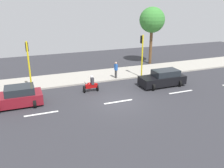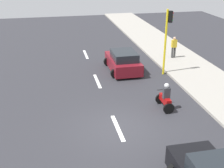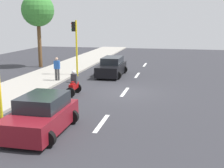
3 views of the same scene
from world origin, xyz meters
name	(u,v)px [view 3 (image 3 of 3)]	position (x,y,z in m)	size (l,w,h in m)	color
ground_plane	(125,93)	(0.00, 0.00, -0.05)	(40.00, 60.00, 0.10)	#2D2D33
sidewalk	(25,86)	(7.00, 0.00, 0.07)	(4.00, 60.00, 0.15)	#9E998E
lane_stripe_far_north	(145,65)	(0.00, -12.00, 0.01)	(0.20, 2.40, 0.01)	white
lane_stripe_north	(137,75)	(0.00, -6.00, 0.01)	(0.20, 2.40, 0.01)	white
lane_stripe_mid	(125,92)	(0.00, 0.00, 0.01)	(0.20, 2.40, 0.01)	white
lane_stripe_south	(102,123)	(0.00, 6.00, 0.01)	(0.20, 2.40, 0.01)	white
car_black	(112,67)	(2.05, -5.40, 0.71)	(2.18, 4.30, 1.52)	black
car_maroon	(41,115)	(2.14, 7.53, 0.71)	(2.34, 3.84, 1.52)	maroon
motorcycle	(74,85)	(2.93, 1.40, 0.64)	(0.60, 1.30, 1.53)	black
pedestrian_by_tree	(57,68)	(5.40, -1.95, 1.06)	(0.40, 0.24, 1.69)	#3F3F3F
traffic_light_midblock	(75,40)	(4.85, -4.55, 2.93)	(0.49, 0.24, 4.50)	yellow
street_tree_center	(38,11)	(9.87, -8.46, 5.37)	(3.08, 3.08, 6.97)	brown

